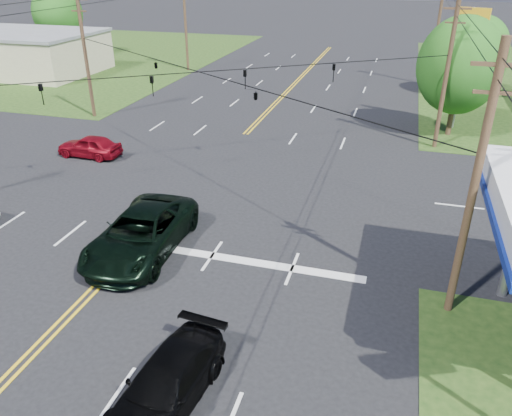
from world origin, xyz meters
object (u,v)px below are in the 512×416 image
(tree_right_b, at_px, (479,49))
(pickup_dkgreen, at_px, (141,233))
(pole_ne, at_px, (447,73))
(suv_black, at_px, (166,384))
(pole_se, at_px, (474,186))
(pole_right_far, at_px, (437,30))
(pole_nw, at_px, (85,53))
(tree_far_l, at_px, (57,13))
(retail_nw, at_px, (22,53))
(tree_right_a, at_px, (460,66))
(pole_left_far, at_px, (185,22))

(tree_right_b, xyz_separation_m, pickup_dkgreen, (-16.00, -32.50, -3.29))
(pole_ne, height_order, suv_black, pole_ne)
(pole_ne, bearing_deg, pole_se, -90.00)
(pole_se, relative_size, pole_ne, 1.00)
(pole_right_far, relative_size, pickup_dkgreen, 1.50)
(pole_se, height_order, pole_nw, same)
(pole_ne, distance_m, tree_far_l, 50.54)
(pole_right_far, bearing_deg, pole_ne, -90.00)
(retail_nw, bearing_deg, tree_right_a, -12.80)
(pole_left_far, distance_m, tree_far_l, 19.42)
(pole_right_far, xyz_separation_m, pickup_dkgreen, (-12.50, -36.50, -4.24))
(retail_nw, distance_m, pole_ne, 45.02)
(pickup_dkgreen, relative_size, suv_black, 1.39)
(pole_nw, height_order, suv_black, pole_nw)
(pole_right_far, bearing_deg, tree_far_l, 174.92)
(pickup_dkgreen, bearing_deg, retail_nw, 133.21)
(pole_nw, relative_size, suv_black, 1.98)
(pole_left_far, relative_size, pickup_dkgreen, 1.50)
(pole_nw, bearing_deg, tree_right_a, 6.34)
(tree_far_l, height_order, pickup_dkgreen, tree_far_l)
(suv_black, bearing_deg, pole_left_far, 118.63)
(pole_nw, distance_m, pole_right_far, 32.20)
(pole_se, height_order, pickup_dkgreen, pole_se)
(pole_nw, bearing_deg, pickup_dkgreen, -52.35)
(pole_right_far, relative_size, tree_right_b, 1.41)
(pole_nw, relative_size, tree_far_l, 1.09)
(pole_ne, xyz_separation_m, tree_far_l, (-45.00, 23.00, 0.28))
(pole_nw, distance_m, pole_ne, 26.00)
(retail_nw, height_order, pole_ne, pole_ne)
(tree_far_l, bearing_deg, pickup_dkgreen, -51.25)
(retail_nw, height_order, pole_nw, pole_nw)
(pole_se, xyz_separation_m, pickup_dkgreen, (-12.50, 0.50, -3.99))
(pole_left_far, bearing_deg, suv_black, -67.54)
(tree_right_a, distance_m, tree_right_b, 12.27)
(pole_nw, relative_size, pole_right_far, 0.95)
(suv_black, bearing_deg, pickup_dkgreen, 128.55)
(tree_right_a, bearing_deg, pole_ne, -108.43)
(pole_nw, xyz_separation_m, tree_right_b, (29.50, 15.00, -0.70))
(tree_right_b, relative_size, tree_far_l, 0.81)
(pole_se, height_order, tree_right_a, pole_se)
(pole_nw, bearing_deg, pole_right_far, 36.16)
(pole_se, bearing_deg, tree_right_a, 87.27)
(pole_nw, bearing_deg, pole_left_far, 90.00)
(pole_left_far, distance_m, tree_right_b, 29.79)
(retail_nw, height_order, tree_right_b, tree_right_b)
(pole_nw, bearing_deg, retail_nw, 142.59)
(pole_nw, relative_size, pole_ne, 1.00)
(pole_ne, relative_size, tree_right_b, 1.34)
(pole_ne, bearing_deg, tree_right_b, 76.87)
(pole_left_far, bearing_deg, pickup_dkgreen, -69.70)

